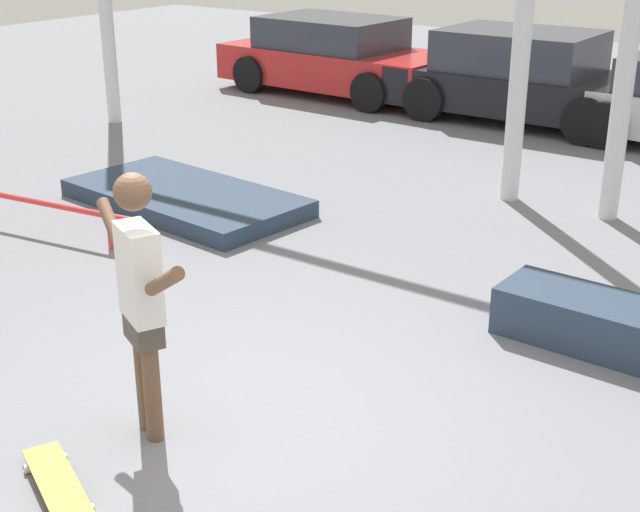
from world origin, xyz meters
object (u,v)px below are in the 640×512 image
Objects in this scene: manual_pad at (185,198)px; grind_rail at (11,200)px; parked_car_black at (524,78)px; skateboard at (57,483)px; parked_car_red at (336,57)px; skateboarder at (141,292)px.

manual_pad is 1.81m from grind_rail.
parked_car_black reaches higher than grind_rail.
skateboard is 0.20× the size of parked_car_red.
parked_car_black is (-1.66, 9.38, -0.32)m from skateboarder.
parked_car_red is at bearing 178.96° from parked_car_black.
grind_rail is at bearing 179.52° from skateboarder.
grind_rail is (-3.92, 2.62, 0.22)m from skateboard.
manual_pad is at bearing 156.18° from skateboarder.
parked_car_red is at bearing 143.75° from skateboarder.
skateboard is 4.72m from grind_rail.
parked_car_red is (-1.23, 7.57, 0.34)m from grind_rail.
skateboarder is at bearing 115.64° from skateboard.
skateboarder is at bearing -49.05° from manual_pad.
parked_car_black is (2.25, 7.50, 0.36)m from grind_rail.
skateboard is 0.20× the size of parked_car_black.
grind_rail reaches higher than skateboard.
parked_car_red is (-2.19, 6.05, 0.53)m from manual_pad.
parked_car_red is at bearing 109.87° from manual_pad.
skateboarder is 4.59m from manual_pad.
skateboarder is 10.76m from parked_car_red.
parked_car_black is (1.30, 5.98, 0.55)m from manual_pad.
skateboard is at bearing -33.77° from grind_rail.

